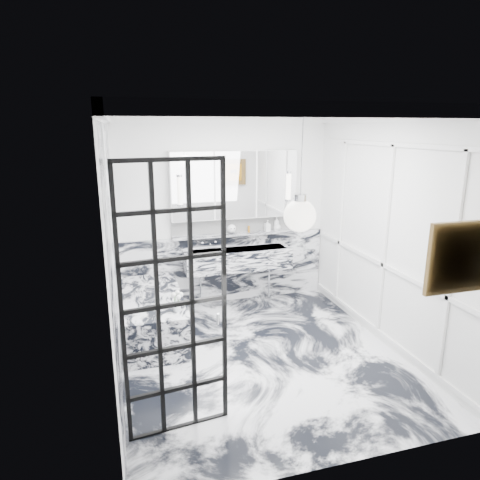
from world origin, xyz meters
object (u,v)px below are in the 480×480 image
object	(u,v)px
crittall_door	(175,304)
mirror_cabinet	(235,185)
trough_sink	(238,259)
bathtub	(153,315)

from	to	relation	value
crittall_door	mirror_cabinet	size ratio (longest dim) A/B	1.26
trough_sink	bathtub	size ratio (longest dim) A/B	0.97
crittall_door	mirror_cabinet	xyz separation A→B (m)	(1.25, 2.72, 0.62)
mirror_cabinet	bathtub	bearing A→B (deg)	-147.94
mirror_cabinet	bathtub	world-z (taller)	mirror_cabinet
mirror_cabinet	trough_sink	bearing A→B (deg)	-90.00
crittall_door	trough_sink	bearing A→B (deg)	56.87
bathtub	trough_sink	bearing A→B (deg)	26.48
crittall_door	trough_sink	size ratio (longest dim) A/B	1.50
trough_sink	mirror_cabinet	xyz separation A→B (m)	(-0.00, 0.17, 1.09)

